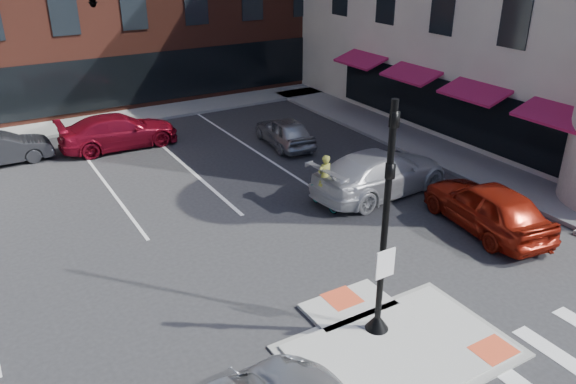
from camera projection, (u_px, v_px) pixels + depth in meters
ground at (386, 341)px, 14.03m from camera, size 120.00×120.00×0.00m
refuge_island at (393, 345)px, 13.81m from camera, size 5.40×4.65×0.13m
sidewalk_e at (426, 145)px, 26.83m from camera, size 3.00×24.00×0.15m
sidewalk_n at (180, 108)px, 32.54m from camera, size 26.00×3.00×0.15m
signal_pole at (383, 252)px, 13.35m from camera, size 0.60×0.60×5.98m
mast_arm_signal at (59, 13)px, 23.84m from camera, size 6.10×2.24×8.00m
red_sedan at (487, 206)px, 19.04m from camera, size 2.72×5.26×1.71m
white_pickup at (381, 173)px, 21.70m from camera, size 6.12×2.93×1.72m
bg_car_dark at (0, 149)px, 24.54m from camera, size 4.27×1.53×1.40m
bg_car_silver at (285, 132)px, 26.71m from camera, size 2.04×4.26×1.40m
bg_car_red at (119, 131)px, 26.46m from camera, size 5.50×2.30×1.59m
cyclist at (324, 191)px, 20.53m from camera, size 0.63×1.65×2.09m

